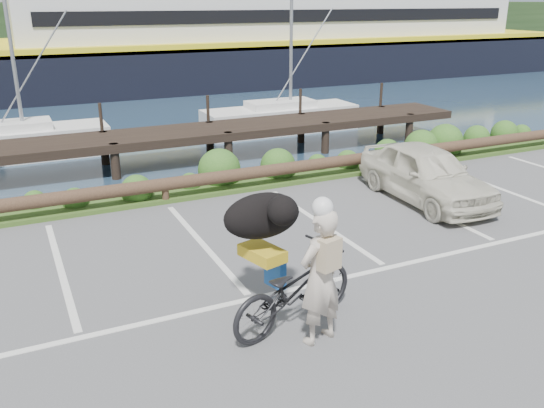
# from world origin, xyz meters

# --- Properties ---
(ground) EXTENTS (72.00, 72.00, 0.00)m
(ground) POSITION_xyz_m (0.00, 0.00, 0.00)
(ground) COLOR #4F5052
(harbor_backdrop) EXTENTS (170.00, 160.00, 30.00)m
(harbor_backdrop) POSITION_xyz_m (0.39, 78.47, -0.00)
(harbor_backdrop) COLOR #1C2F43
(harbor_backdrop) RESTS_ON ground
(vegetation_strip) EXTENTS (34.00, 1.60, 0.10)m
(vegetation_strip) POSITION_xyz_m (0.00, 5.30, 0.05)
(vegetation_strip) COLOR #3D5B21
(vegetation_strip) RESTS_ON ground
(log_rail) EXTENTS (32.00, 0.30, 0.60)m
(log_rail) POSITION_xyz_m (0.00, 4.60, 0.00)
(log_rail) COLOR #443021
(log_rail) RESTS_ON ground
(bicycle) EXTENTS (2.31, 1.32, 1.15)m
(bicycle) POSITION_xyz_m (0.25, -1.35, 0.57)
(bicycle) COLOR black
(bicycle) RESTS_ON ground
(cyclist) EXTENTS (0.80, 0.63, 1.93)m
(cyclist) POSITION_xyz_m (0.39, -1.84, 0.96)
(cyclist) COLOR #BFB1A2
(cyclist) RESTS_ON ground
(dog) EXTENTS (0.87, 1.29, 0.68)m
(dog) POSITION_xyz_m (0.07, -0.68, 1.49)
(dog) COLOR black
(dog) RESTS_ON bicycle
(parked_car) EXTENTS (1.74, 3.92, 1.31)m
(parked_car) POSITION_xyz_m (5.52, 2.22, 0.66)
(parked_car) COLOR beige
(parked_car) RESTS_ON ground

